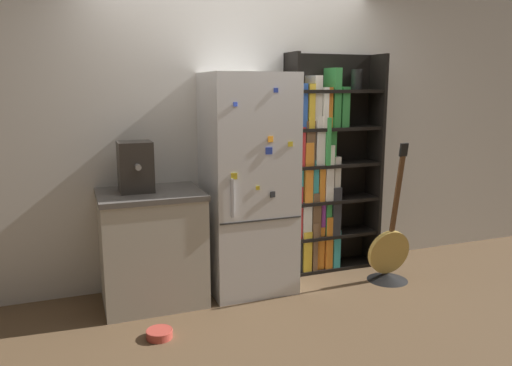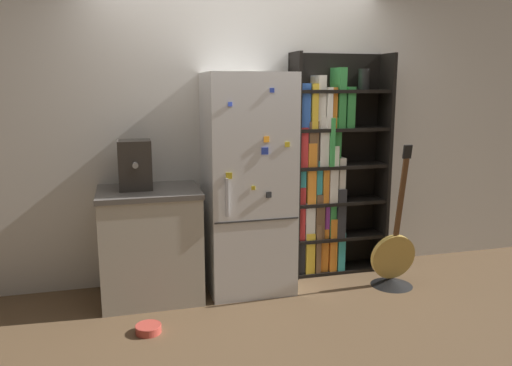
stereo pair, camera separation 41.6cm
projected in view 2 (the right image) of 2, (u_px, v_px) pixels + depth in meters
The scene contains 8 objects.
ground_plane at pixel (252, 292), 4.18m from camera, with size 16.00×16.00×0.00m, color brown.
wall_back at pixel (238, 133), 4.38m from camera, with size 8.00×0.05×2.60m.
refrigerator at pixel (248, 184), 4.14m from camera, with size 0.69×0.64×1.81m.
bookshelf at pixel (327, 174), 4.52m from camera, with size 0.90×0.29×1.99m.
kitchen_counter at pixel (151, 244), 4.03m from camera, with size 0.80×0.64×0.90m.
espresso_machine at pixel (135, 165), 3.91m from camera, with size 0.25×0.30×0.39m.
guitar at pixel (393, 266), 4.30m from camera, with size 0.40×0.36×1.24m.
pet_bowl at pixel (148, 328), 3.50m from camera, with size 0.18×0.18×0.06m.
Camera 2 is at (-0.97, -3.81, 1.70)m, focal length 35.00 mm.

